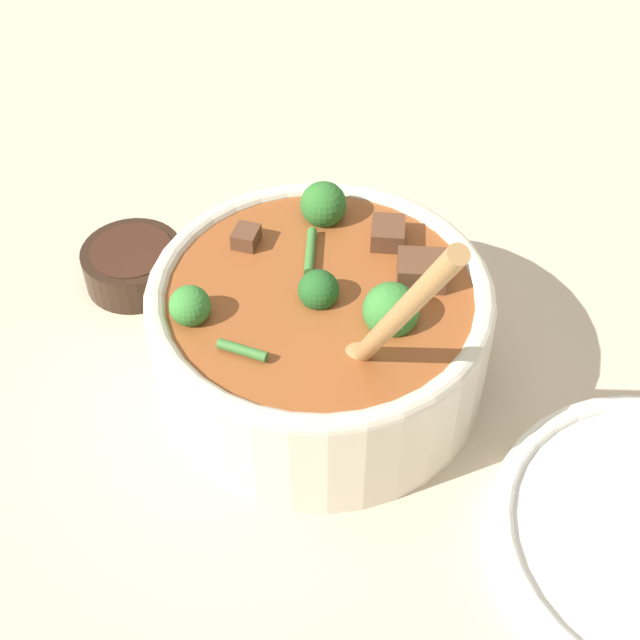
# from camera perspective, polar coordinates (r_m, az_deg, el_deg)

# --- Properties ---
(ground_plane) EXTENTS (4.00, 4.00, 0.00)m
(ground_plane) POSITION_cam_1_polar(r_m,az_deg,el_deg) (0.69, 0.00, -3.56)
(ground_plane) COLOR #C6B293
(stew_bowl) EXTENTS (0.25, 0.26, 0.25)m
(stew_bowl) POSITION_cam_1_polar(r_m,az_deg,el_deg) (0.65, 0.04, -0.34)
(stew_bowl) COLOR beige
(stew_bowl) RESTS_ON ground_plane
(condiment_bowl) EXTENTS (0.08, 0.08, 0.04)m
(condiment_bowl) POSITION_cam_1_polar(r_m,az_deg,el_deg) (0.77, -11.86, 3.57)
(condiment_bowl) COLOR black
(condiment_bowl) RESTS_ON ground_plane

